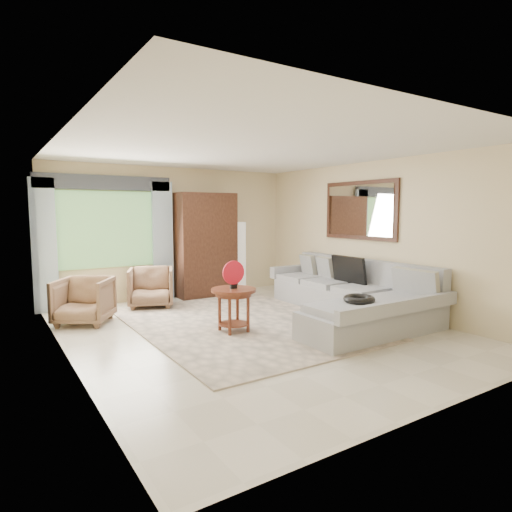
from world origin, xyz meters
TOP-DOWN VIEW (x-y plane):
  - ground at (0.00, 0.00)m, footprint 6.00×6.00m
  - area_rug at (0.02, 0.41)m, footprint 3.01×4.00m
  - sectional_sofa at (1.78, -0.18)m, footprint 2.30×3.46m
  - tv_screen at (2.05, 0.17)m, footprint 0.14×0.74m
  - garden_hose at (1.00, -1.08)m, footprint 0.43×0.43m
  - coffee_table at (-0.31, 0.08)m, footprint 0.64×0.64m
  - red_disc at (-0.31, 0.08)m, footprint 0.34×0.03m
  - armchair_left at (-2.01, 1.75)m, footprint 1.07×1.08m
  - armchair_right at (-0.74, 2.33)m, footprint 1.01×1.03m
  - potted_plant at (-1.96, 2.83)m, footprint 0.54×0.47m
  - armoire at (0.55, 2.72)m, footprint 1.20×0.55m
  - floor_lamp at (1.35, 2.78)m, footprint 0.24×0.24m
  - window at (-1.35, 2.97)m, footprint 1.80×0.04m
  - curtain_left at (-2.40, 2.88)m, footprint 0.40×0.08m
  - curtain_right at (-0.30, 2.88)m, footprint 0.40×0.08m
  - valance at (-1.35, 2.90)m, footprint 2.40×0.12m
  - wall_mirror at (2.46, 0.35)m, footprint 0.05×1.70m

SIDE VIEW (x-z plane):
  - ground at x=0.00m, z-range 0.00..0.00m
  - area_rug at x=0.02m, z-range 0.00..0.02m
  - sectional_sofa at x=1.78m, z-range -0.17..0.73m
  - potted_plant at x=-1.96m, z-range 0.00..0.60m
  - coffee_table at x=-0.31m, z-range 0.02..0.66m
  - armchair_left at x=-2.01m, z-range 0.00..0.72m
  - armchair_right at x=-0.74m, z-range 0.00..0.72m
  - garden_hose at x=1.00m, z-range 0.50..0.59m
  - tv_screen at x=2.05m, z-range 0.48..0.96m
  - floor_lamp at x=1.35m, z-range 0.00..1.50m
  - red_disc at x=-0.31m, z-range 0.70..1.04m
  - armoire at x=0.55m, z-range 0.00..2.10m
  - curtain_left at x=-2.40m, z-range 0.00..2.30m
  - curtain_right at x=-0.30m, z-range 0.00..2.30m
  - window at x=-1.35m, z-range 0.70..2.10m
  - wall_mirror at x=2.46m, z-range 1.22..2.27m
  - valance at x=-1.35m, z-range 2.12..2.38m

